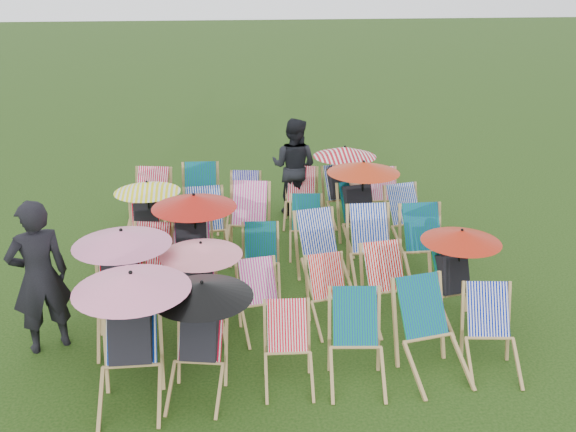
{
  "coord_description": "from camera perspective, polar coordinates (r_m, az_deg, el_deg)",
  "views": [
    {
      "loc": [
        -0.96,
        -7.9,
        4.13
      ],
      "look_at": [
        0.02,
        0.41,
        0.9
      ],
      "focal_mm": 40.0,
      "sensor_mm": 36.0,
      "label": 1
    }
  ],
  "objects": [
    {
      "name": "deckchair_24",
      "position": [
        10.86,
        -12.31,
        1.11
      ],
      "size": [
        0.84,
        1.04,
        1.01
      ],
      "rotation": [
        0.0,
        0.0,
        -0.2
      ],
      "color": "#AB884F",
      "rests_on": "ground"
    },
    {
      "name": "deckchair_3",
      "position": [
        6.9,
        6.14,
        -11.17
      ],
      "size": [
        0.7,
        0.91,
        0.92
      ],
      "rotation": [
        0.0,
        0.0,
        -0.11
      ],
      "color": "#AB884F",
      "rests_on": "ground"
    },
    {
      "name": "deckchair_25",
      "position": [
        10.93,
        -7.83,
        1.58
      ],
      "size": [
        0.72,
        0.97,
        1.02
      ],
      "rotation": [
        0.0,
        0.0,
        -0.05
      ],
      "color": "#AB884F",
      "rests_on": "ground"
    },
    {
      "name": "deckchair_4",
      "position": [
        7.14,
        12.73,
        -10.12
      ],
      "size": [
        0.8,
        1.0,
        0.98
      ],
      "rotation": [
        0.0,
        0.0,
        0.19
      ],
      "color": "#AB884F",
      "rests_on": "ground"
    },
    {
      "name": "deckchair_19",
      "position": [
        9.73,
        -7.24,
        -0.95
      ],
      "size": [
        0.74,
        0.97,
        1.0
      ],
      "rotation": [
        0.0,
        0.0,
        0.08
      ],
      "color": "#AB884F",
      "rests_on": "ground"
    },
    {
      "name": "deckchair_8",
      "position": [
        7.76,
        -2.32,
        -7.55
      ],
      "size": [
        0.65,
        0.83,
        0.82
      ],
      "rotation": [
        0.0,
        0.0,
        0.15
      ],
      "color": "#AB884F",
      "rests_on": "ground"
    },
    {
      "name": "deckchair_18",
      "position": [
        9.86,
        -12.44,
        -0.26
      ],
      "size": [
        0.99,
        1.04,
        1.17
      ],
      "rotation": [
        0.0,
        0.0,
        0.06
      ],
      "color": "#AB884F",
      "rests_on": "ground"
    },
    {
      "name": "ground",
      "position": [
        8.96,
        0.16,
        -6.32
      ],
      "size": [
        100.0,
        100.0,
        0.0
      ],
      "primitive_type": "plane",
      "color": "black",
      "rests_on": "ground"
    },
    {
      "name": "person_left",
      "position": [
        7.73,
        -21.25,
        -5.06
      ],
      "size": [
        0.79,
        0.68,
        1.82
      ],
      "primitive_type": "imported",
      "rotation": [
        0.0,
        0.0,
        3.6
      ],
      "color": "black",
      "rests_on": "ground"
    },
    {
      "name": "person_rear",
      "position": [
        11.34,
        0.53,
        4.4
      ],
      "size": [
        1.05,
        0.98,
        1.74
      ],
      "primitive_type": "imported",
      "rotation": [
        0.0,
        0.0,
        2.66
      ],
      "color": "black",
      "rests_on": "ground"
    },
    {
      "name": "deckchair_16",
      "position": [
        8.98,
        7.58,
        -2.87
      ],
      "size": [
        0.68,
        0.95,
        1.01
      ],
      "rotation": [
        0.0,
        0.0,
        -0.01
      ],
      "color": "#AB884F",
      "rests_on": "ground"
    },
    {
      "name": "deckchair_10",
      "position": [
        8.05,
        9.13,
        -6.31
      ],
      "size": [
        0.71,
        0.91,
        0.91
      ],
      "rotation": [
        0.0,
        0.0,
        0.13
      ],
      "color": "#AB884F",
      "rests_on": "ground"
    },
    {
      "name": "deckchair_5",
      "position": [
        7.39,
        17.7,
        -9.96
      ],
      "size": [
        0.69,
        0.88,
        0.88
      ],
      "rotation": [
        0.0,
        0.0,
        -0.14
      ],
      "color": "#AB884F",
      "rests_on": "ground"
    },
    {
      "name": "deckchair_27",
      "position": [
        11.0,
        1.15,
        1.61
      ],
      "size": [
        0.75,
        0.93,
        0.91
      ],
      "rotation": [
        0.0,
        0.0,
        -0.18
      ],
      "color": "#AB884F",
      "rests_on": "ground"
    },
    {
      "name": "deckchair_2",
      "position": [
        6.86,
        0.03,
        -11.78
      ],
      "size": [
        0.58,
        0.78,
        0.81
      ],
      "rotation": [
        0.0,
        0.0,
        -0.06
      ],
      "color": "#AB884F",
      "rests_on": "ground"
    },
    {
      "name": "deckchair_29",
      "position": [
        11.27,
        8.77,
        1.7
      ],
      "size": [
        0.6,
        0.82,
        0.86
      ],
      "rotation": [
        0.0,
        0.0,
        0.04
      ],
      "color": "#AB884F",
      "rests_on": "ground"
    },
    {
      "name": "deckchair_23",
      "position": [
        10.18,
        10.85,
        -0.35
      ],
      "size": [
        0.79,
        0.97,
        0.94
      ],
      "rotation": [
        0.0,
        0.0,
        0.21
      ],
      "color": "#AB884F",
      "rests_on": "ground"
    },
    {
      "name": "deckchair_15",
      "position": [
        8.87,
        3.14,
        -3.19
      ],
      "size": [
        0.8,
        0.99,
        0.97
      ],
      "rotation": [
        0.0,
        0.0,
        0.19
      ],
      "color": "#AB884F",
      "rests_on": "ground"
    },
    {
      "name": "deckchair_17",
      "position": [
        9.16,
        12.25,
        -2.72
      ],
      "size": [
        0.67,
        0.93,
        1.0
      ],
      "rotation": [
        0.0,
        0.0,
        -0.0
      ],
      "color": "#AB884F",
      "rests_on": "ground"
    },
    {
      "name": "deckchair_11",
      "position": [
        8.21,
        14.95,
        -5.03
      ],
      "size": [
        0.98,
        1.06,
        1.16
      ],
      "rotation": [
        0.0,
        0.0,
        0.18
      ],
      "color": "#AB884F",
      "rests_on": "ground"
    },
    {
      "name": "deckchair_7",
      "position": [
        7.68,
        -7.79,
        -6.4
      ],
      "size": [
        0.97,
        1.04,
        1.15
      ],
      "rotation": [
        0.0,
        0.0,
        0.12
      ],
      "color": "#AB884F",
      "rests_on": "ground"
    },
    {
      "name": "deckchair_26",
      "position": [
        10.93,
        -3.98,
        1.31
      ],
      "size": [
        0.71,
        0.89,
        0.87
      ],
      "rotation": [
        0.0,
        0.0,
        -0.18
      ],
      "color": "#AB884F",
      "rests_on": "ground"
    },
    {
      "name": "deckchair_21",
      "position": [
        9.85,
        1.64,
        -1.01
      ],
      "size": [
        0.65,
        0.83,
        0.84
      ],
      "rotation": [
        0.0,
        0.0,
        -0.12
      ],
      "color": "#AB884F",
      "rests_on": "ground"
    },
    {
      "name": "deckchair_28",
      "position": [
        11.13,
        4.95,
        2.97
      ],
      "size": [
        1.09,
        1.17,
        1.29
      ],
      "rotation": [
        0.0,
        0.0,
        0.16
      ],
      "color": "#AB884F",
      "rests_on": "ground"
    },
    {
      "name": "deckchair_12",
      "position": [
        8.79,
        -12.31,
        -4.18
      ],
      "size": [
        0.73,
        0.92,
        0.9
      ],
      "rotation": [
        0.0,
        0.0,
        -0.19
      ],
      "color": "#AB884F",
      "rests_on": "ground"
    },
    {
      "name": "deckchair_6",
      "position": [
        7.72,
        -14.57,
        -5.93
      ],
      "size": [
        1.14,
        1.2,
        1.35
      ],
      "rotation": [
        0.0,
        0.0,
        0.08
      ],
      "color": "#AB884F",
      "rests_on": "ground"
    },
    {
      "name": "deckchair_1",
      "position": [
        6.67,
        -7.95,
        -10.64
      ],
      "size": [
        1.03,
        1.1,
        1.22
      ],
      "rotation": [
        0.0,
        0.0,
        -0.21
      ],
      "color": "#AB884F",
      "rests_on": "ground"
    },
    {
      "name": "deckchair_14",
      "position": [
        8.78,
        -2.43,
        -3.91
      ],
      "size": [
        0.61,
        0.81,
        0.84
      ],
      "rotation": [
        0.0,
        0.0,
        -0.07
      ],
      "color": "#AB884F",
      "rests_on": "ground"
    },
    {
      "name": "deckchair_22",
      "position": [
        10.1,
        6.58,
        1.17
      ],
      "size": [
        1.13,
        1.22,
        1.35
      ],
      "rotation": [
        0.0,
        0.0,
        0.15
      ],
      "color": "#AB884F",
      "rests_on": "ground"
    },
    {
      "name": "deckchair_13",
      "position": [
        8.69,
        -8.47,
        -2.32
      ],
      "size": [
        1.13,
        1.18,
        1.34
      ],
      "rotation": [
        0.0,
        0.0,
        0.01
      ],
      "color": "#AB884F",
      "rests_on": "ground"
    },
    {
      "name": "deckchair_0",
      "position": [
        6.64,
        -13.84,
        -10.39
      ],
      "size": [
        1.16,
        1.2,
        1.38
      ],
      "rotation": [
        0.0,
        0.0,
        -0.01
      ],
      "color": "#AB884F",
      "rests_on": "ground"
    },
    {
      "name": "deckchair_20",
      "position": [
        9.85,
        -3.62,
        -0.48
      ],
      "size": [
        0.84,
        1.05,
        1.02
      ],
      "rotation": [
        0.0,
        0.0,
        -0.19
      ],
      "color": "#AB884F",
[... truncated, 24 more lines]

